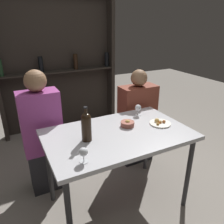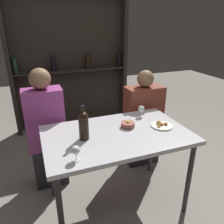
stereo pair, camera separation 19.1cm
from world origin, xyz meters
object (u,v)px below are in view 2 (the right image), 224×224
Objects in this scene: wine_glass_0 at (141,109)px; wine_glass_1 at (76,151)px; food_plate_0 at (162,125)px; snack_bowl at (128,124)px; wine_bottle at (84,124)px; seated_person_left at (47,133)px; seated_person_right at (143,122)px.

wine_glass_0 reaches higher than wine_glass_1.
snack_bowl reaches higher than food_plate_0.
wine_bottle is 2.58× the size of wine_glass_0.
food_plate_0 is 0.16× the size of seated_person_left.
seated_person_right is (0.97, 0.81, -0.31)m from wine_glass_1.
seated_person_left reaches higher than wine_bottle.
wine_glass_0 is 0.93m from wine_glass_1.
food_plate_0 is at bearing 16.09° from wine_glass_1.
wine_bottle is at bearing -64.41° from seated_person_left.
seated_person_right is at bearing 0.00° from seated_person_left.
wine_glass_1 is 0.65m from snack_bowl.
wine_glass_1 is 0.55× the size of food_plate_0.
wine_glass_0 is (0.65, 0.25, -0.05)m from wine_bottle.
seated_person_left reaches higher than snack_bowl.
seated_person_left reaches higher than wine_glass_0.
seated_person_right reaches higher than snack_bowl.
food_plate_0 is at bearing -103.01° from seated_person_right.
wine_glass_0 is at bearing 33.61° from wine_glass_1.
seated_person_right is (0.13, 0.57, -0.24)m from food_plate_0.
snack_bowl is (-0.23, -0.17, -0.05)m from wine_glass_0.
seated_person_left reaches higher than seated_person_right.
wine_bottle is 1.07m from seated_person_right.
seated_person_left is (-0.26, 0.55, -0.30)m from wine_bottle.
seated_person_right reaches higher than wine_bottle.
seated_person_right is at bearing 33.00° from wine_bottle.
food_plate_0 is 0.17× the size of seated_person_right.
wine_glass_1 is at bearing -148.10° from snack_bowl.
wine_bottle is 0.25× the size of seated_person_right.
snack_bowl is (-0.29, 0.10, 0.01)m from food_plate_0.
seated_person_right is at bearing 48.08° from snack_bowl.
wine_bottle is 1.46× the size of food_plate_0.
seated_person_left is (-0.69, 0.47, -0.20)m from snack_bowl.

